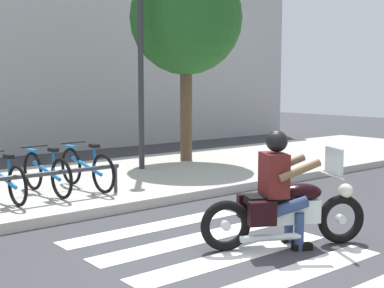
# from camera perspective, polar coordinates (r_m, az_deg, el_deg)

# --- Properties ---
(ground_plane) EXTENTS (48.00, 48.00, 0.00)m
(ground_plane) POSITION_cam_1_polar(r_m,az_deg,el_deg) (6.06, 3.61, -12.40)
(ground_plane) COLOR #38383D
(sidewalk) EXTENTS (24.00, 4.40, 0.15)m
(sidewalk) POSITION_cam_1_polar(r_m,az_deg,el_deg) (9.94, -15.23, -4.65)
(sidewalk) COLOR #B7B2A8
(sidewalk) RESTS_ON ground
(crosswalk_stripe_1) EXTENTS (2.80, 0.40, 0.01)m
(crosswalk_stripe_1) POSITION_cam_1_polar(r_m,az_deg,el_deg) (5.64, 10.41, -13.95)
(crosswalk_stripe_1) COLOR white
(crosswalk_stripe_1) RESTS_ON ground
(crosswalk_stripe_2) EXTENTS (2.80, 0.40, 0.01)m
(crosswalk_stripe_2) POSITION_cam_1_polar(r_m,az_deg,el_deg) (6.15, 4.63, -12.07)
(crosswalk_stripe_2) COLOR white
(crosswalk_stripe_2) RESTS_ON ground
(crosswalk_stripe_3) EXTENTS (2.80, 0.40, 0.01)m
(crosswalk_stripe_3) POSITION_cam_1_polar(r_m,az_deg,el_deg) (6.73, -0.14, -10.42)
(crosswalk_stripe_3) COLOR white
(crosswalk_stripe_3) RESTS_ON ground
(crosswalk_stripe_4) EXTENTS (2.80, 0.40, 0.01)m
(crosswalk_stripe_4) POSITION_cam_1_polar(r_m,az_deg,el_deg) (7.34, -4.10, -8.97)
(crosswalk_stripe_4) COLOR white
(crosswalk_stripe_4) RESTS_ON ground
(motorcycle) EXTENTS (1.91, 1.08, 1.20)m
(motorcycle) POSITION_cam_1_polar(r_m,az_deg,el_deg) (6.45, 10.19, -7.13)
(motorcycle) COLOR black
(motorcycle) RESTS_ON ground
(rider) EXTENTS (0.76, 0.71, 1.42)m
(rider) POSITION_cam_1_polar(r_m,az_deg,el_deg) (6.35, 9.58, -3.99)
(rider) COLOR #591919
(rider) RESTS_ON ground
(bicycle_3) EXTENTS (0.48, 1.72, 0.75)m
(bicycle_3) POSITION_cam_1_polar(r_m,az_deg,el_deg) (8.68, -20.00, -3.60)
(bicycle_3) COLOR black
(bicycle_3) RESTS_ON sidewalk
(bicycle_4) EXTENTS (0.48, 1.65, 0.79)m
(bicycle_4) POSITION_cam_1_polar(r_m,az_deg,el_deg) (8.93, -15.58, -3.07)
(bicycle_4) COLOR black
(bicycle_4) RESTS_ON sidewalk
(bicycle_5) EXTENTS (0.48, 1.71, 0.81)m
(bicycle_5) POSITION_cam_1_polar(r_m,az_deg,el_deg) (9.24, -11.43, -2.62)
(bicycle_5) COLOR black
(bicycle_5) RESTS_ON sidewalk
(street_lamp) EXTENTS (0.28, 0.28, 4.68)m
(street_lamp) POSITION_cam_1_polar(r_m,az_deg,el_deg) (11.23, -5.63, 10.80)
(street_lamp) COLOR #2D2D33
(street_lamp) RESTS_ON ground
(tree_near_rack) EXTENTS (2.63, 2.63, 4.80)m
(tree_near_rack) POSITION_cam_1_polar(r_m,az_deg,el_deg) (12.51, -0.65, 13.44)
(tree_near_rack) COLOR brown
(tree_near_rack) RESTS_ON ground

